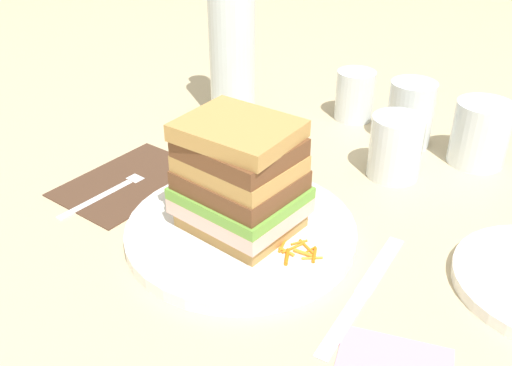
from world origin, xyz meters
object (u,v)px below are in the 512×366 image
Objects in this scene: empty_tumbler_1 at (410,114)px; empty_tumbler_2 at (355,95)px; napkin_dark at (130,181)px; fork at (116,186)px; main_plate at (241,231)px; water_bottle at (232,26)px; empty_tumbler_0 at (480,133)px; knife at (361,295)px; sandwich at (240,178)px; juice_glass at (395,149)px.

empty_tumbler_1 is 1.21× the size of empty_tumbler_2.
fork reaches higher than napkin_dark.
water_bottle is at bearing 127.48° from main_plate.
empty_tumbler_0 is 1.12× the size of empty_tumbler_2.
napkin_dark is at bearing 175.04° from knife.
main_plate reaches higher than napkin_dark.
napkin_dark is (-0.19, 0.02, -0.01)m from main_plate.
water_bottle reaches higher than main_plate.
fork is 2.14× the size of empty_tumbler_2.
water_bottle reaches higher than fork.
empty_tumbler_2 is at bearing 169.30° from empty_tumbler_0.
main_plate is 0.36m from empty_tumbler_2.
water_bottle is 0.38m from empty_tumbler_0.
sandwich is at bearing -101.77° from empty_tumbler_1.
sandwich is at bearing -117.42° from empty_tumbler_0.
empty_tumbler_0 is (0.35, 0.31, 0.04)m from napkin_dark.
fork is 0.42m from empty_tumbler_1.
main_plate is 0.35m from water_bottle.
sandwich is 0.36m from empty_tumbler_2.
juice_glass is at bearing 68.83° from main_plate.
sandwich is at bearing -111.23° from juice_glass.
empty_tumbler_0 is (0.08, 0.10, 0.00)m from juice_glass.
empty_tumbler_2 is at bearing 67.30° from fork.
empty_tumbler_1 is 0.11m from empty_tumbler_2.
napkin_dark and knife have the same top height.
main_plate reaches higher than knife.
water_bottle is (-0.35, 0.27, 0.15)m from knife.
fork is 0.49m from empty_tumbler_0.
juice_glass is 0.30m from water_bottle.
empty_tumbler_1 is (-0.09, 0.34, 0.05)m from knife.
main_plate is 0.33m from empty_tumbler_1.
empty_tumbler_2 is (-0.04, 0.36, 0.03)m from main_plate.
fork is 0.30m from water_bottle.
napkin_dark is 0.34m from knife.
sandwich reaches higher than juice_glass.
empty_tumbler_2 is (-0.10, 0.04, -0.01)m from empty_tumbler_1.
juice_glass is (0.09, 0.22, -0.04)m from sandwich.
juice_glass is 0.89× the size of empty_tumbler_1.
napkin_dark is (-0.19, 0.02, -0.07)m from sandwich.
fork is at bearing -94.17° from napkin_dark.
napkin_dark is 0.89× the size of knife.
napkin_dark is 0.47m from empty_tumbler_0.
juice_glass is 0.95× the size of empty_tumbler_0.
empty_tumbler_1 is at bearing 104.38° from knife.
empty_tumbler_0 is 0.21m from empty_tumbler_2.
main_plate is 1.93× the size of sandwich.
juice_glass is at bearing 39.84° from fork.
sandwich is at bearing 161.57° from main_plate.
napkin_dark is at bearing -139.19° from empty_tumbler_0.
main_plate is at bearing -117.38° from empty_tumbler_0.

